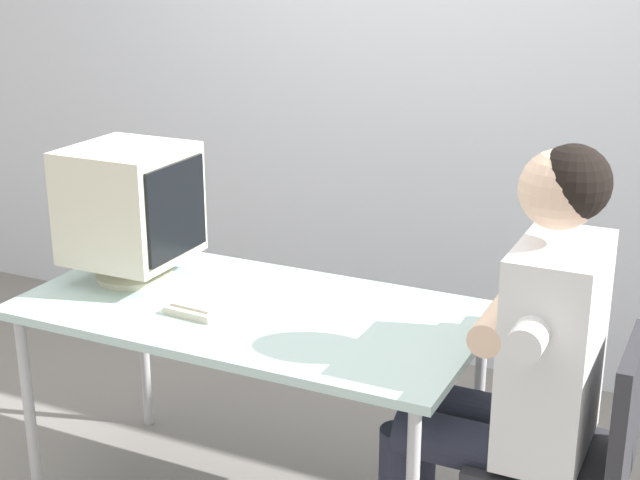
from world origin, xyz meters
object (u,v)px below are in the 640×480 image
at_px(desk, 251,323).
at_px(crt_monitor, 131,205).
at_px(person_seated, 518,358).
at_px(keyboard, 226,292).
at_px(office_chair, 574,453).

distance_m(desk, crt_monitor, 0.56).
bearing_deg(crt_monitor, person_seated, -2.35).
bearing_deg(desk, person_seated, -0.39).
xyz_separation_m(crt_monitor, keyboard, (0.36, -0.01, -0.24)).
distance_m(desk, office_chair, 1.02).
bearing_deg(keyboard, person_seated, -2.44).
xyz_separation_m(crt_monitor, office_chair, (1.47, -0.05, -0.50)).
height_order(office_chair, person_seated, person_seated).
distance_m(desk, keyboard, 0.14).
relative_size(crt_monitor, keyboard, 1.04).
relative_size(keyboard, office_chair, 0.52).
height_order(keyboard, person_seated, person_seated).
distance_m(keyboard, person_seated, 0.95).
bearing_deg(desk, crt_monitor, 174.16).
relative_size(office_chair, person_seated, 0.62).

